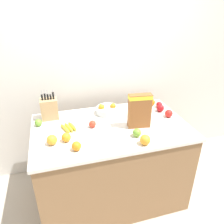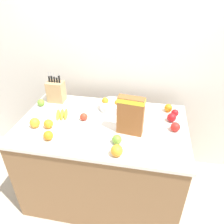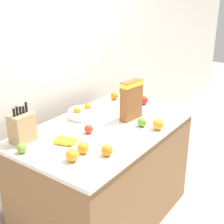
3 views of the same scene
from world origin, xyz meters
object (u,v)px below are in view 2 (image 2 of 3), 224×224
apple_by_knife_block (41,103)px  orange_mid_left (168,108)px  cereal_box (131,114)px  apple_near_bananas (175,113)px  apple_front (175,127)px  apple_leftmost (117,139)px  banana_bunch (62,114)px  orange_front_center (35,123)px  orange_mid_right (117,151)px  fruit_bowl (112,105)px  orange_near_bowl (48,136)px  orange_front_right (48,124)px  apple_rightmost (172,117)px  knife_block (56,91)px  apple_middle (84,117)px

apple_by_knife_block → orange_mid_left: 1.24m
cereal_box → apple_near_bananas: cereal_box is taller
apple_front → orange_mid_left: apple_front is taller
cereal_box → apple_leftmost: size_ratio=4.32×
banana_bunch → apple_leftmost: 0.64m
orange_front_center → orange_mid_right: bearing=-16.0°
apple_leftmost → orange_mid_left: same height
fruit_bowl → orange_mid_right: (0.15, -0.63, 0.00)m
orange_near_bowl → orange_front_right: bearing=114.2°
apple_rightmost → apple_leftmost: apple_rightmost is taller
orange_front_right → knife_block: bearing=104.2°
fruit_bowl → orange_mid_left: size_ratio=3.21×
fruit_bowl → orange_mid_right: bearing=-76.4°
banana_bunch → apple_front: 1.02m
orange_front_right → orange_mid_left: 1.11m
cereal_box → apple_rightmost: (0.34, 0.23, -0.14)m
apple_rightmost → apple_leftmost: 0.58m
apple_middle → orange_front_center: 0.42m
fruit_bowl → apple_near_bananas: (0.59, -0.02, -0.01)m
apple_rightmost → fruit_bowl: bearing=168.5°
orange_front_right → apple_leftmost: bearing=-8.9°
apple_leftmost → orange_near_bowl: (-0.54, -0.05, 0.00)m
apple_by_knife_block → orange_front_right: 0.41m
apple_leftmost → orange_front_center: orange_front_center is taller
apple_by_knife_block → orange_mid_right: bearing=-33.0°
orange_near_bowl → orange_front_center: bearing=143.5°
apple_leftmost → apple_rightmost: bearing=42.4°
banana_bunch → apple_by_knife_block: apple_by_knife_block is taller
cereal_box → fruit_bowl: bearing=128.7°
apple_rightmost → orange_front_right: bearing=-164.1°
banana_bunch → apple_middle: apple_middle is taller
apple_near_bananas → apple_middle: bearing=-164.7°
apple_front → apple_middle: bearing=179.0°
cereal_box → orange_mid_right: size_ratio=3.70×
orange_front_right → apple_front: bearing=8.4°
knife_block → orange_mid_left: bearing=-0.0°
apple_middle → orange_mid_right: size_ratio=0.78×
orange_front_right → orange_near_bowl: bearing=-65.8°
fruit_bowl → apple_by_knife_block: size_ratio=3.50×
apple_leftmost → orange_front_center: size_ratio=0.88×
fruit_bowl → orange_near_bowl: bearing=-126.2°
orange_mid_left → apple_front: bearing=-80.9°
banana_bunch → orange_mid_left: 1.00m
apple_rightmost → orange_front_center: (-1.15, -0.30, 0.00)m
banana_bunch → orange_near_bowl: size_ratio=2.62×
apple_by_knife_block → orange_mid_left: (1.24, 0.13, 0.00)m
knife_block → apple_leftmost: bearing=-37.6°
knife_block → orange_mid_right: bearing=-42.7°
cereal_box → orange_front_right: 0.70m
fruit_bowl → banana_bunch: size_ratio=1.21×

